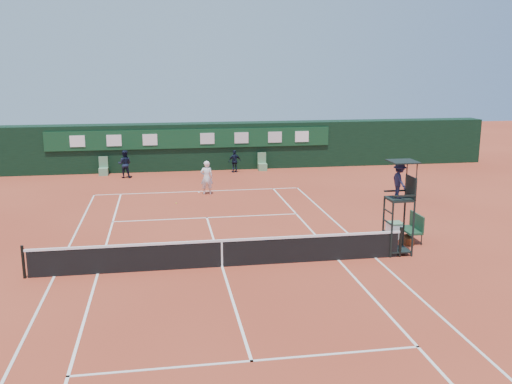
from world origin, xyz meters
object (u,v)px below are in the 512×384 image
cooler (395,230)px  player_bench (413,226)px  tennis_net (222,253)px  umpire_chair (400,188)px  player (207,178)px

cooler → player_bench: bearing=-42.8°
tennis_net → player_bench: 7.81m
tennis_net → cooler: size_ratio=20.00×
player_bench → cooler: 0.77m
tennis_net → cooler: bearing=16.8°
umpire_chair → tennis_net: bearing=-176.8°
tennis_net → player_bench: bearing=12.2°
player_bench → cooler: size_ratio=1.86×
tennis_net → cooler: tennis_net is taller
tennis_net → umpire_chair: size_ratio=3.77×
tennis_net → umpire_chair: bearing=3.2°
umpire_chair → player_bench: size_ratio=2.85×
umpire_chair → cooler: umpire_chair is taller
player → umpire_chair: bearing=122.6°
player_bench → player: size_ratio=0.67×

